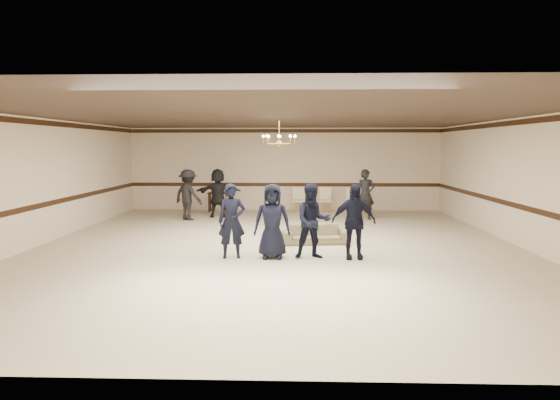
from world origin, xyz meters
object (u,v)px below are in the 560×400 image
(chandelier, at_px, (279,131))
(boy_b, at_px, (272,221))
(adult_right, at_px, (366,195))
(banquet_chair_right, at_px, (352,201))
(settee, at_px, (315,234))
(banquet_chair_mid, at_px, (325,200))
(console_table, at_px, (220,202))
(adult_left, at_px, (188,195))
(boy_d, at_px, (354,222))
(adult_mid, at_px, (218,193))
(boy_a, at_px, (232,221))
(banquet_chair_left, at_px, (299,200))
(boy_c, at_px, (313,221))

(chandelier, distance_m, boy_b, 3.06)
(adult_right, height_order, banquet_chair_right, adult_right)
(chandelier, xyz_separation_m, settee, (0.95, -0.57, -2.63))
(adult_right, height_order, banquet_chair_mid, adult_right)
(chandelier, distance_m, console_table, 6.43)
(adult_left, relative_size, banquet_chair_right, 1.82)
(boy_d, distance_m, adult_mid, 7.42)
(boy_a, bearing_deg, adult_mid, 93.94)
(banquet_chair_left, bearing_deg, boy_c, -84.08)
(chandelier, xyz_separation_m, boy_b, (-0.08, -2.27, -2.04))
(chandelier, bearing_deg, boy_a, -113.33)
(banquet_chair_right, xyz_separation_m, console_table, (-5.00, 0.20, -0.10))
(banquet_chair_left, relative_size, console_table, 1.06)
(adult_mid, height_order, banquet_chair_left, adult_mid)
(boy_a, distance_m, banquet_chair_left, 7.63)
(boy_c, relative_size, boy_d, 1.00)
(banquet_chair_right, bearing_deg, banquet_chair_left, -178.54)
(boy_b, xyz_separation_m, console_table, (-2.36, 7.67, -0.46))
(boy_c, height_order, banquet_chair_mid, boy_c)
(boy_c, height_order, banquet_chair_left, boy_c)
(boy_c, relative_size, console_table, 1.86)
(adult_left, bearing_deg, boy_c, 156.65)
(boy_a, distance_m, adult_right, 6.97)
(settee, bearing_deg, adult_right, 58.84)
(adult_right, bearing_deg, boy_a, -126.25)
(console_table, bearing_deg, boy_c, -63.71)
(adult_left, xyz_separation_m, adult_mid, (0.90, 0.70, 0.00))
(adult_left, distance_m, console_table, 2.30)
(boy_a, xyz_separation_m, banquet_chair_left, (1.54, 7.47, -0.36))
(adult_right, xyz_separation_m, console_table, (-5.26, 1.82, -0.48))
(adult_left, xyz_separation_m, adult_right, (6.00, 0.30, 0.00))
(boy_b, relative_size, banquet_chair_left, 1.76)
(boy_c, relative_size, adult_mid, 0.97)
(boy_d, distance_m, banquet_chair_left, 7.57)
(adult_left, relative_size, banquet_chair_left, 1.82)
(boy_a, bearing_deg, boy_b, -7.85)
(boy_a, relative_size, boy_c, 1.00)
(boy_b, relative_size, banquet_chair_mid, 1.76)
(boy_b, height_order, banquet_chair_left, boy_b)
(boy_d, relative_size, adult_right, 0.97)
(boy_a, distance_m, boy_b, 0.90)
(banquet_chair_left, bearing_deg, banquet_chair_right, 3.91)
(boy_a, distance_m, adult_mid, 6.38)
(boy_d, bearing_deg, adult_mid, 119.97)
(boy_b, xyz_separation_m, adult_left, (-3.10, 5.55, 0.03))
(boy_b, xyz_separation_m, adult_mid, (-2.20, 6.25, 0.03))
(boy_b, height_order, adult_left, adult_left)
(boy_a, relative_size, banquet_chair_right, 1.76)
(banquet_chair_mid, height_order, banquet_chair_right, same)
(adult_left, distance_m, banquet_chair_mid, 5.13)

